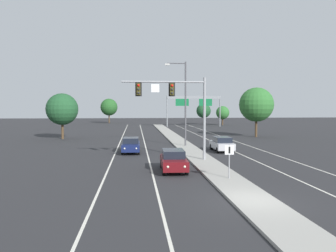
{
  "coord_description": "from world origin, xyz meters",
  "views": [
    {
      "loc": [
        -5.89,
        -16.11,
        4.78
      ],
      "look_at": [
        -3.2,
        11.68,
        3.2
      ],
      "focal_mm": 36.01,
      "sensor_mm": 36.0,
      "label": 1
    }
  ],
  "objects_px": {
    "median_sign_post": "(229,156)",
    "car_oncoming_navy": "(131,145)",
    "car_receding_silver": "(222,144)",
    "tree_far_left_c": "(62,109)",
    "tree_far_right_b": "(256,105)",
    "tree_far_left_a": "(109,107)",
    "tree_far_right_a": "(223,113)",
    "car_oncoming_darkred": "(173,160)",
    "street_lamp_median": "(184,98)",
    "highway_sign_gantry": "(194,101)",
    "overhead_signal_mast": "(178,101)",
    "tree_far_right_c": "(204,111)"
  },
  "relations": [
    {
      "from": "tree_far_left_c",
      "to": "tree_far_right_c",
      "type": "bearing_deg",
      "value": 53.34
    },
    {
      "from": "car_oncoming_navy",
      "to": "tree_far_left_c",
      "type": "relative_size",
      "value": 0.66
    },
    {
      "from": "car_oncoming_darkred",
      "to": "tree_far_right_c",
      "type": "relative_size",
      "value": 0.79
    },
    {
      "from": "overhead_signal_mast",
      "to": "highway_sign_gantry",
      "type": "height_order",
      "value": "highway_sign_gantry"
    },
    {
      "from": "street_lamp_median",
      "to": "tree_far_left_c",
      "type": "height_order",
      "value": "street_lamp_median"
    },
    {
      "from": "car_oncoming_darkred",
      "to": "highway_sign_gantry",
      "type": "bearing_deg",
      "value": 78.59
    },
    {
      "from": "overhead_signal_mast",
      "to": "highway_sign_gantry",
      "type": "bearing_deg",
      "value": 78.61
    },
    {
      "from": "highway_sign_gantry",
      "to": "tree_far_left_a",
      "type": "xyz_separation_m",
      "value": [
        -21.89,
        20.37,
        -1.43
      ]
    },
    {
      "from": "car_receding_silver",
      "to": "tree_far_left_c",
      "type": "bearing_deg",
      "value": 141.46
    },
    {
      "from": "street_lamp_median",
      "to": "highway_sign_gantry",
      "type": "distance_m",
      "value": 41.62
    },
    {
      "from": "street_lamp_median",
      "to": "tree_far_left_a",
      "type": "relative_size",
      "value": 1.38
    },
    {
      "from": "overhead_signal_mast",
      "to": "tree_far_left_a",
      "type": "distance_m",
      "value": 72.87
    },
    {
      "from": "tree_far_right_b",
      "to": "tree_far_left_c",
      "type": "bearing_deg",
      "value": -178.87
    },
    {
      "from": "car_oncoming_navy",
      "to": "tree_far_left_c",
      "type": "distance_m",
      "value": 19.55
    },
    {
      "from": "car_oncoming_darkred",
      "to": "car_receding_silver",
      "type": "relative_size",
      "value": 1.01
    },
    {
      "from": "car_oncoming_darkred",
      "to": "tree_far_right_b",
      "type": "height_order",
      "value": "tree_far_right_b"
    },
    {
      "from": "car_receding_silver",
      "to": "highway_sign_gantry",
      "type": "relative_size",
      "value": 0.34
    },
    {
      "from": "street_lamp_median",
      "to": "car_receding_silver",
      "type": "height_order",
      "value": "street_lamp_median"
    },
    {
      "from": "tree_far_right_c",
      "to": "car_oncoming_darkred",
      "type": "bearing_deg",
      "value": -103.43
    },
    {
      "from": "tree_far_right_b",
      "to": "tree_far_right_a",
      "type": "bearing_deg",
      "value": 83.92
    },
    {
      "from": "tree_far_right_c",
      "to": "tree_far_left_a",
      "type": "relative_size",
      "value": 0.79
    },
    {
      "from": "car_receding_silver",
      "to": "tree_far_right_c",
      "type": "height_order",
      "value": "tree_far_right_c"
    },
    {
      "from": "tree_far_left_a",
      "to": "tree_far_right_b",
      "type": "bearing_deg",
      "value": -61.24
    },
    {
      "from": "street_lamp_median",
      "to": "tree_far_right_a",
      "type": "relative_size",
      "value": 1.99
    },
    {
      "from": "median_sign_post",
      "to": "tree_far_right_a",
      "type": "distance_m",
      "value": 67.78
    },
    {
      "from": "tree_far_right_b",
      "to": "median_sign_post",
      "type": "bearing_deg",
      "value": -113.08
    },
    {
      "from": "tree_far_left_a",
      "to": "tree_far_left_c",
      "type": "xyz_separation_m",
      "value": [
        -3.06,
        -49.69,
        -0.29
      ]
    },
    {
      "from": "car_oncoming_navy",
      "to": "overhead_signal_mast",
      "type": "bearing_deg",
      "value": -55.4
    },
    {
      "from": "overhead_signal_mast",
      "to": "highway_sign_gantry",
      "type": "distance_m",
      "value": 52.62
    },
    {
      "from": "median_sign_post",
      "to": "overhead_signal_mast",
      "type": "bearing_deg",
      "value": 106.51
    },
    {
      "from": "car_oncoming_navy",
      "to": "tree_far_right_a",
      "type": "xyz_separation_m",
      "value": [
        23.36,
        51.65,
        2.46
      ]
    },
    {
      "from": "median_sign_post",
      "to": "tree_far_right_c",
      "type": "distance_m",
      "value": 70.91
    },
    {
      "from": "car_oncoming_darkred",
      "to": "car_oncoming_navy",
      "type": "relative_size",
      "value": 1.01
    },
    {
      "from": "overhead_signal_mast",
      "to": "street_lamp_median",
      "type": "bearing_deg",
      "value": 79.3
    },
    {
      "from": "car_oncoming_darkred",
      "to": "tree_far_right_c",
      "type": "bearing_deg",
      "value": 76.57
    },
    {
      "from": "median_sign_post",
      "to": "tree_far_left_c",
      "type": "distance_m",
      "value": 34.7
    },
    {
      "from": "car_oncoming_navy",
      "to": "tree_far_right_c",
      "type": "bearing_deg",
      "value": 71.09
    },
    {
      "from": "median_sign_post",
      "to": "car_oncoming_navy",
      "type": "bearing_deg",
      "value": 115.05
    },
    {
      "from": "car_receding_silver",
      "to": "tree_far_right_a",
      "type": "height_order",
      "value": "tree_far_right_a"
    },
    {
      "from": "car_receding_silver",
      "to": "tree_far_right_c",
      "type": "bearing_deg",
      "value": 80.44
    },
    {
      "from": "car_oncoming_navy",
      "to": "tree_far_right_b",
      "type": "xyz_separation_m",
      "value": [
        19.65,
        16.77,
        4.33
      ]
    },
    {
      "from": "tree_far_left_a",
      "to": "tree_far_right_a",
      "type": "height_order",
      "value": "tree_far_left_a"
    },
    {
      "from": "overhead_signal_mast",
      "to": "tree_far_right_b",
      "type": "height_order",
      "value": "tree_far_right_b"
    },
    {
      "from": "highway_sign_gantry",
      "to": "car_oncoming_navy",
      "type": "bearing_deg",
      "value": -107.77
    },
    {
      "from": "overhead_signal_mast",
      "to": "tree_far_left_c",
      "type": "xyz_separation_m",
      "value": [
        -14.55,
        22.26,
        -0.88
      ]
    },
    {
      "from": "median_sign_post",
      "to": "tree_far_right_b",
      "type": "height_order",
      "value": "tree_far_right_b"
    },
    {
      "from": "tree_far_left_c",
      "to": "tree_far_right_a",
      "type": "distance_m",
      "value": 48.95
    },
    {
      "from": "street_lamp_median",
      "to": "car_oncoming_darkred",
      "type": "bearing_deg",
      "value": -100.98
    },
    {
      "from": "tree_far_right_b",
      "to": "tree_far_left_c",
      "type": "height_order",
      "value": "tree_far_right_b"
    },
    {
      "from": "street_lamp_median",
      "to": "tree_far_left_a",
      "type": "bearing_deg",
      "value": 102.49
    }
  ]
}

